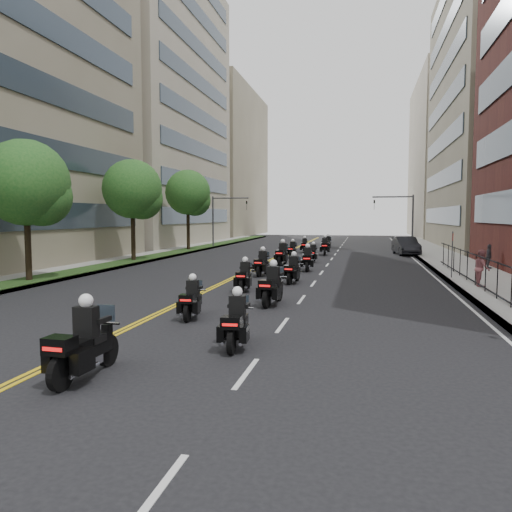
{
  "coord_description": "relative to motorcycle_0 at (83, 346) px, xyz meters",
  "views": [
    {
      "loc": [
        5.7,
        -10.55,
        3.5
      ],
      "look_at": [
        0.2,
        14.88,
        1.39
      ],
      "focal_mm": 35.0,
      "sensor_mm": 36.0,
      "label": 1
    }
  ],
  "objects": [
    {
      "name": "pedestrian_c",
      "position": [
        13.63,
        24.5,
        0.19
      ],
      "size": [
        0.44,
        0.92,
        1.53
      ],
      "primitive_type": "imported",
      "rotation": [
        0.0,
        0.0,
        1.49
      ],
      "color": "#3A3940",
      "rests_on": "sidewalk_right"
    },
    {
      "name": "motorcycle_8",
      "position": [
        0.22,
        25.28,
        0.01
      ],
      "size": [
        0.63,
        2.5,
        1.84
      ],
      "rotation": [
        0.0,
        0.0,
        -0.06
      ],
      "color": "black",
      "rests_on": "ground"
    },
    {
      "name": "ground",
      "position": [
        0.13,
        1.11,
        -0.72
      ],
      "size": [
        160.0,
        160.0,
        0.0
      ],
      "primitive_type": "plane",
      "color": "black",
      "rests_on": "ground"
    },
    {
      "name": "motorcycle_11",
      "position": [
        2.48,
        34.91,
        -0.0
      ],
      "size": [
        0.59,
        2.46,
        1.81
      ],
      "rotation": [
        0.0,
        0.0,
        0.05
      ],
      "color": "black",
      "rests_on": "ground"
    },
    {
      "name": "building_left_far",
      "position": [
        -21.87,
        79.11,
        12.28
      ],
      "size": [
        16.0,
        28.0,
        26.0
      ],
      "primitive_type": "cube",
      "color": "#7C735B",
      "rests_on": "ground"
    },
    {
      "name": "motorcycle_6",
      "position": [
        0.08,
        18.84,
        -0.05
      ],
      "size": [
        0.57,
        2.31,
        1.7
      ],
      "rotation": [
        0.0,
        0.0,
        -0.06
      ],
      "color": "black",
      "rests_on": "ground"
    },
    {
      "name": "motorcycle_3",
      "position": [
        2.36,
        9.62,
        -0.02
      ],
      "size": [
        0.69,
        2.41,
        1.78
      ],
      "rotation": [
        0.0,
        0.0,
        -0.11
      ],
      "color": "black",
      "rests_on": "ground"
    },
    {
      "name": "street_trees",
      "position": [
        -10.92,
        19.71,
        4.41
      ],
      "size": [
        4.4,
        38.4,
        7.98
      ],
      "color": "black",
      "rests_on": "ground"
    },
    {
      "name": "traffic_signal_right",
      "position": [
        9.67,
        43.11,
        2.98
      ],
      "size": [
        4.09,
        0.2,
        5.6
      ],
      "color": "#3F3F44",
      "rests_on": "ground"
    },
    {
      "name": "motorcycle_7",
      "position": [
        2.36,
        22.04,
        -0.04
      ],
      "size": [
        0.59,
        2.34,
        1.73
      ],
      "rotation": [
        0.0,
        0.0,
        0.06
      ],
      "color": "black",
      "rests_on": "ground"
    },
    {
      "name": "iron_fence",
      "position": [
        11.13,
        13.11,
        0.18
      ],
      "size": [
        0.05,
        28.0,
        1.5
      ],
      "color": "black",
      "rests_on": "sidewalk_right"
    },
    {
      "name": "motorcycle_4",
      "position": [
        0.45,
        12.93,
        -0.09
      ],
      "size": [
        0.51,
        2.16,
        1.59
      ],
      "rotation": [
        0.0,
        0.0,
        0.04
      ],
      "color": "black",
      "rests_on": "ground"
    },
    {
      "name": "parked_sedan",
      "position": [
        9.53,
        36.85,
        0.08
      ],
      "size": [
        2.33,
        5.07,
        1.61
      ],
      "primitive_type": "imported",
      "rotation": [
        0.0,
        0.0,
        0.13
      ],
      "color": "black",
      "rests_on": "ground"
    },
    {
      "name": "motorcycle_1",
      "position": [
        2.58,
        3.16,
        -0.08
      ],
      "size": [
        0.56,
        2.2,
        1.62
      ],
      "rotation": [
        0.0,
        0.0,
        0.07
      ],
      "color": "black",
      "rests_on": "ground"
    },
    {
      "name": "motorcycle_10",
      "position": [
        0.03,
        31.78,
        -0.1
      ],
      "size": [
        0.54,
        2.12,
        1.56
      ],
      "rotation": [
        0.0,
        0.0,
        -0.07
      ],
      "color": "black",
      "rests_on": "ground"
    },
    {
      "name": "motorcycle_5",
      "position": [
        2.28,
        16.05,
        -0.07
      ],
      "size": [
        0.66,
        2.24,
        1.65
      ],
      "rotation": [
        0.0,
        0.0,
        -0.12
      ],
      "color": "black",
      "rests_on": "ground"
    },
    {
      "name": "motorcycle_12",
      "position": [
        0.35,
        37.67,
        -0.1
      ],
      "size": [
        0.5,
        2.15,
        1.58
      ],
      "rotation": [
        0.0,
        0.0,
        0.04
      ],
      "color": "black",
      "rests_on": "ground"
    },
    {
      "name": "sidewalk_left",
      "position": [
        -11.87,
        26.11,
        -0.65
      ],
      "size": [
        4.0,
        90.0,
        0.15
      ],
      "primitive_type": "cube",
      "color": "gray",
      "rests_on": "ground"
    },
    {
      "name": "pedestrian_b",
      "position": [
        11.33,
        15.78,
        0.3
      ],
      "size": [
        0.72,
        0.89,
        1.75
      ],
      "primitive_type": "imported",
      "rotation": [
        0.0,
        0.0,
        1.51
      ],
      "color": "#995358",
      "rests_on": "sidewalk_right"
    },
    {
      "name": "motorcycle_13",
      "position": [
        2.32,
        40.58,
        -0.05
      ],
      "size": [
        0.67,
        2.29,
        1.69
      ],
      "rotation": [
        0.0,
        0.0,
        -0.12
      ],
      "color": "black",
      "rests_on": "ground"
    },
    {
      "name": "building_left_mid",
      "position": [
        -21.85,
        49.11,
        16.28
      ],
      "size": [
        16.11,
        28.0,
        34.0
      ],
      "color": "#9D977E",
      "rests_on": "ground"
    },
    {
      "name": "motorcycle_0",
      "position": [
        0.0,
        0.0,
        0.0
      ],
      "size": [
        0.59,
        2.48,
        1.83
      ],
      "rotation": [
        0.0,
        0.0,
        -0.04
      ],
      "color": "black",
      "rests_on": "ground"
    },
    {
      "name": "grass_strip",
      "position": [
        -11.07,
        26.11,
        -0.55
      ],
      "size": [
        2.0,
        90.0,
        0.04
      ],
      "primitive_type": "cube",
      "color": "#203E16",
      "rests_on": "sidewalk_left"
    },
    {
      "name": "building_right_far",
      "position": [
        21.63,
        79.11,
        12.28
      ],
      "size": [
        15.0,
        28.0,
        26.0
      ],
      "primitive_type": "cube",
      "color": "#9D977E",
      "rests_on": "ground"
    },
    {
      "name": "motorcycle_2",
      "position": [
        0.14,
        6.53,
        -0.12
      ],
      "size": [
        0.56,
        2.07,
        1.53
      ],
      "rotation": [
        0.0,
        0.0,
        0.09
      ],
      "color": "black",
      "rests_on": "ground"
    },
    {
      "name": "traffic_signal_left",
      "position": [
        -9.41,
        43.11,
        2.98
      ],
      "size": [
        4.09,
        0.2,
        5.6
      ],
      "color": "#3F3F44",
      "rests_on": "ground"
    },
    {
      "name": "motorcycle_9",
      "position": [
        2.12,
        28.03,
        -0.11
      ],
      "size": [
        0.48,
        2.09,
        1.54
      ],
      "rotation": [
        0.0,
        0.0,
        -0.02
      ],
      "color": "black",
      "rests_on": "ground"
    },
    {
      "name": "sidewalk_right",
      "position": [
        12.13,
        26.11,
        -0.65
      ],
      "size": [
        4.0,
        90.0,
        0.15
      ],
      "primitive_type": "cube",
      "color": "gray",
      "rests_on": "ground"
    }
  ]
}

